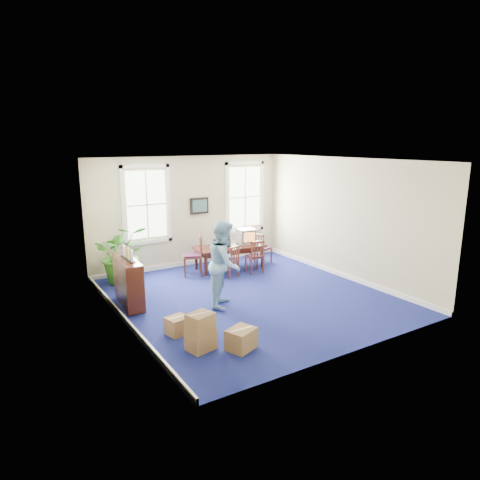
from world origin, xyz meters
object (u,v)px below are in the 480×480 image
credenza (129,283)px  chair_near_left (229,261)px  cardboard_boxes (207,327)px  man (225,264)px  conference_table (230,257)px  potted_plant (123,254)px  crt_tv (246,236)px

credenza → chair_near_left: bearing=15.7°
cardboard_boxes → man: bearing=51.1°
conference_table → cardboard_boxes: 4.80m
chair_near_left → potted_plant: potted_plant is taller
man → potted_plant: size_ratio=1.25×
credenza → conference_table: bearing=25.0°
cardboard_boxes → potted_plant: bearing=92.9°
chair_near_left → cardboard_boxes: chair_near_left is taller
chair_near_left → man: (-1.10, -1.69, 0.52)m
conference_table → crt_tv: (0.59, 0.05, 0.55)m
conference_table → credenza: size_ratio=1.50×
man → credenza: bearing=98.3°
conference_table → man: size_ratio=1.03×
cardboard_boxes → credenza: bearing=102.9°
crt_tv → man: bearing=-123.2°
crt_tv → man: 3.20m
cardboard_boxes → conference_table: bearing=54.8°
conference_table → credenza: 3.61m
potted_plant → conference_table: bearing=-7.1°
conference_table → crt_tv: bearing=8.6°
potted_plant → man: bearing=-61.8°
conference_table → cardboard_boxes: (-2.76, -3.92, 0.02)m
chair_near_left → credenza: (-2.95, -0.61, 0.08)m
chair_near_left → potted_plant: size_ratio=0.57×
potted_plant → cardboard_boxes: size_ratio=1.23×
chair_near_left → credenza: credenza is taller
crt_tv → credenza: 4.19m
man → cardboard_boxes: (-1.25, -1.55, -0.61)m
man → potted_plant: (-1.47, 2.74, -0.19)m
conference_table → man: man is taller
crt_tv → credenza: crt_tv is taller
potted_plant → cardboard_boxes: 4.32m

